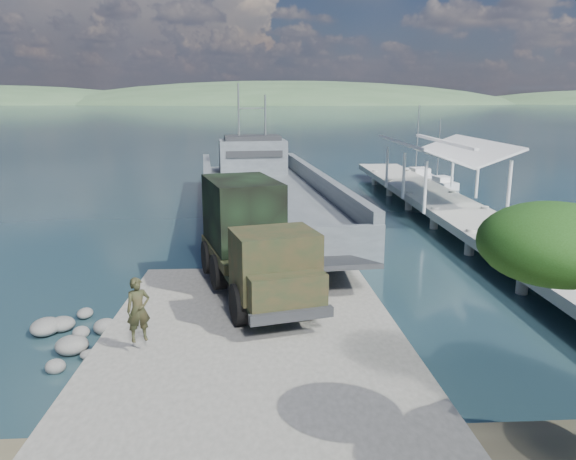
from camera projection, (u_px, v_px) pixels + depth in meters
The scene contains 10 objects.
ground at pixel (253, 340), 19.31m from camera, with size 1400.00×1400.00×0.00m, color #172F38.
boat_ramp at pixel (253, 346), 18.28m from camera, with size 10.00×18.00×0.50m, color slate.
shoreline_rocks at pixel (74, 338), 19.44m from camera, with size 3.20×5.60×0.90m, color #5D5D5A, non-canonical shape.
distant_headlands at pixel (304, 104), 565.78m from camera, with size 1000.00×240.00×48.00m, color #395736, non-canonical shape.
pier at pixel (446, 196), 37.90m from camera, with size 6.40×44.00×6.10m.
landing_craft at pixel (265, 202), 40.04m from camera, with size 11.06×34.11×9.98m.
military_truck at pixel (252, 239), 22.34m from camera, with size 5.00×9.66×4.30m.
soldier at pixel (139, 322), 17.05m from camera, with size 0.73×0.48×2.00m, color #1E2E19.
sailboat_near at pixel (437, 183), 51.71m from camera, with size 2.59×5.37×6.29m.
sailboat_far at pixel (416, 175), 56.19m from camera, with size 2.29×6.30×7.52m.
Camera 1 is at (0.15, -17.93, 8.19)m, focal length 35.00 mm.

